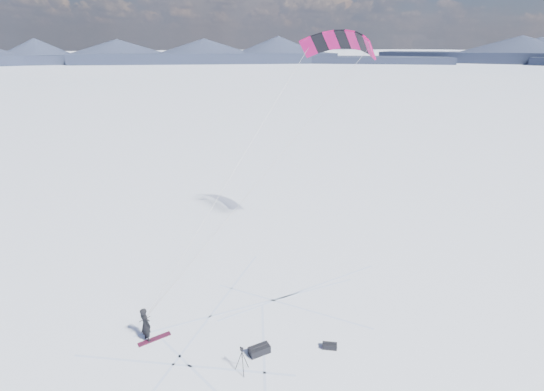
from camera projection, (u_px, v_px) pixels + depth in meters
ground at (232, 358)px, 17.83m from camera, size 1800.00×1800.00×0.00m
horizon_hills at (228, 280)px, 16.35m from camera, size 704.00×705.94×9.64m
snow_tracks at (238, 355)px, 17.99m from camera, size 17.62×10.25×0.01m
snowkiter at (148, 340)px, 18.95m from camera, size 0.61×0.76×1.80m
snowboard at (154, 339)px, 18.95m from camera, size 1.58×0.35×0.04m
tripod at (242, 356)px, 16.83m from camera, size 0.60×0.61×1.27m
gear_bag_a at (259, 350)px, 18.04m from camera, size 1.01×0.52×0.44m
gear_bag_b at (330, 346)px, 18.37m from camera, size 0.73×0.67×0.31m
power_kite at (339, 45)px, 23.59m from camera, size 15.05×6.02×12.90m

